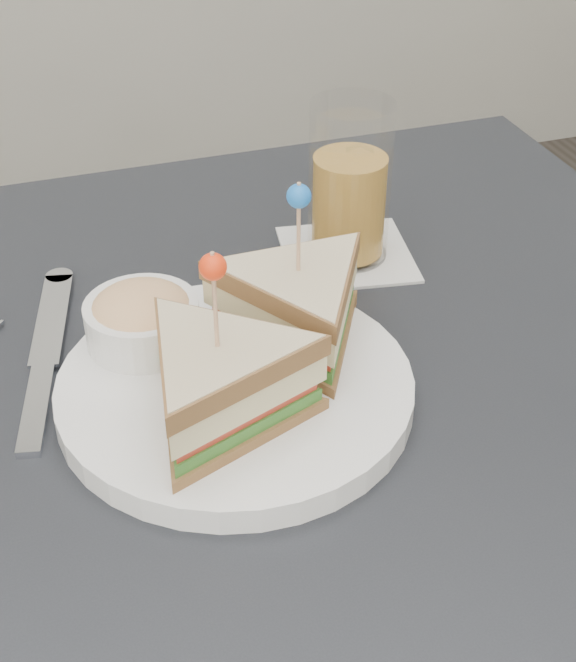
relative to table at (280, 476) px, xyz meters
The scene contains 4 objects.
table is the anchor object (origin of this frame).
plate_meal 0.12m from the table, 154.02° to the left, with size 0.30×0.28×0.15m.
cutlery_knife 0.20m from the table, 148.20° to the left, with size 0.07×0.23×0.01m.
drink_set 0.25m from the table, 55.16° to the left, with size 0.13×0.13×0.14m.
Camera 1 is at (-0.15, -0.48, 1.17)m, focal length 50.00 mm.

